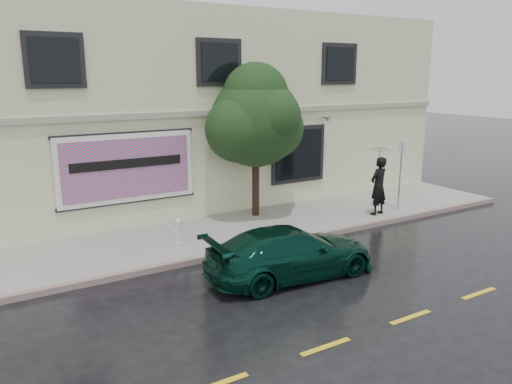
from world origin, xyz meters
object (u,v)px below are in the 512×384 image
car (291,252)px  pedestrian (378,186)px  street_tree (256,122)px  fire_hydrant (179,232)px

car → pedestrian: 6.05m
car → street_tree: 5.71m
car → fire_hydrant: (-1.59, 3.21, -0.10)m
car → pedestrian: pedestrian is taller
street_tree → fire_hydrant: bearing=-156.4°
fire_hydrant → street_tree: bearing=32.8°
car → street_tree: bearing=-17.8°
car → pedestrian: bearing=-60.8°
car → street_tree: street_tree is taller
street_tree → fire_hydrant: street_tree is taller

